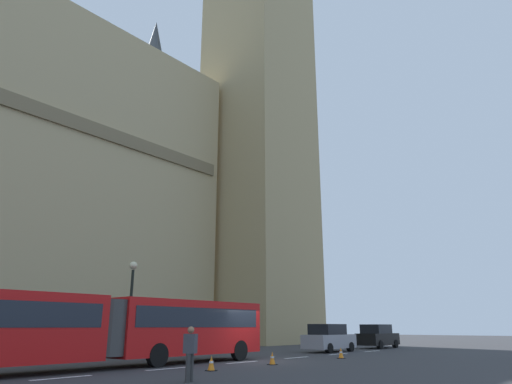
{
  "coord_description": "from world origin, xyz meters",
  "views": [
    {
      "loc": [
        -18.64,
        -15.89,
        1.69
      ],
      "look_at": [
        2.82,
        2.29,
        9.98
      ],
      "focal_mm": 32.07,
      "sensor_mm": 36.0,
      "label": 1
    }
  ],
  "objects_px": {
    "sedan_trailing": "(378,336)",
    "street_lamp": "(131,301)",
    "traffic_cone_middle": "(272,358)",
    "pedestrian_near_cones": "(190,352)",
    "articulated_bus": "(102,325)",
    "traffic_cone_west": "(211,363)",
    "traffic_cone_east": "(341,353)",
    "sedan_lead": "(329,338)"
  },
  "relations": [
    {
      "from": "pedestrian_near_cones",
      "to": "traffic_cone_middle",
      "type": "bearing_deg",
      "value": 17.38
    },
    {
      "from": "sedan_lead",
      "to": "articulated_bus",
      "type": "bearing_deg",
      "value": 179.04
    },
    {
      "from": "articulated_bus",
      "to": "traffic_cone_east",
      "type": "distance_m",
      "value": 13.07
    },
    {
      "from": "traffic_cone_west",
      "to": "traffic_cone_middle",
      "type": "distance_m",
      "value": 3.92
    },
    {
      "from": "traffic_cone_west",
      "to": "traffic_cone_east",
      "type": "height_order",
      "value": "same"
    },
    {
      "from": "street_lamp",
      "to": "pedestrian_near_cones",
      "type": "bearing_deg",
      "value": -115.25
    },
    {
      "from": "articulated_bus",
      "to": "traffic_cone_east",
      "type": "height_order",
      "value": "articulated_bus"
    },
    {
      "from": "articulated_bus",
      "to": "pedestrian_near_cones",
      "type": "distance_m",
      "value": 6.33
    },
    {
      "from": "traffic_cone_west",
      "to": "traffic_cone_east",
      "type": "bearing_deg",
      "value": -1.16
    },
    {
      "from": "traffic_cone_west",
      "to": "sedan_lead",
      "type": "bearing_deg",
      "value": 14.07
    },
    {
      "from": "sedan_trailing",
      "to": "pedestrian_near_cones",
      "type": "height_order",
      "value": "sedan_trailing"
    },
    {
      "from": "articulated_bus",
      "to": "pedestrian_near_cones",
      "type": "relative_size",
      "value": 10.55
    },
    {
      "from": "sedan_lead",
      "to": "traffic_cone_middle",
      "type": "relative_size",
      "value": 7.59
    },
    {
      "from": "traffic_cone_middle",
      "to": "pedestrian_near_cones",
      "type": "relative_size",
      "value": 0.34
    },
    {
      "from": "sedan_trailing",
      "to": "traffic_cone_east",
      "type": "height_order",
      "value": "sedan_trailing"
    },
    {
      "from": "sedan_lead",
      "to": "traffic_cone_middle",
      "type": "height_order",
      "value": "sedan_lead"
    },
    {
      "from": "traffic_cone_west",
      "to": "street_lamp",
      "type": "xyz_separation_m",
      "value": [
        1.96,
        8.56,
        2.77
      ]
    },
    {
      "from": "traffic_cone_west",
      "to": "traffic_cone_middle",
      "type": "xyz_separation_m",
      "value": [
        3.92,
        0.01,
        0.0
      ]
    },
    {
      "from": "sedan_lead",
      "to": "traffic_cone_east",
      "type": "xyz_separation_m",
      "value": [
        -5.27,
        -3.96,
        -0.63
      ]
    },
    {
      "from": "sedan_lead",
      "to": "street_lamp",
      "type": "bearing_deg",
      "value": 159.81
    },
    {
      "from": "pedestrian_near_cones",
      "to": "sedan_trailing",
      "type": "bearing_deg",
      "value": 13.17
    },
    {
      "from": "traffic_cone_east",
      "to": "pedestrian_near_cones",
      "type": "xyz_separation_m",
      "value": [
        -12.86,
        -1.99,
        0.63
      ]
    },
    {
      "from": "traffic_cone_west",
      "to": "pedestrian_near_cones",
      "type": "bearing_deg",
      "value": -144.9
    },
    {
      "from": "traffic_cone_middle",
      "to": "traffic_cone_east",
      "type": "height_order",
      "value": "same"
    },
    {
      "from": "sedan_trailing",
      "to": "traffic_cone_east",
      "type": "bearing_deg",
      "value": -162.62
    },
    {
      "from": "articulated_bus",
      "to": "pedestrian_near_cones",
      "type": "xyz_separation_m",
      "value": [
        -0.59,
        -6.24,
        -0.83
      ]
    },
    {
      "from": "sedan_trailing",
      "to": "traffic_cone_east",
      "type": "distance_m",
      "value": 13.48
    },
    {
      "from": "sedan_lead",
      "to": "traffic_cone_east",
      "type": "distance_m",
      "value": 6.62
    },
    {
      "from": "sedan_lead",
      "to": "street_lamp",
      "type": "height_order",
      "value": "street_lamp"
    },
    {
      "from": "sedan_trailing",
      "to": "traffic_cone_east",
      "type": "xyz_separation_m",
      "value": [
        -12.85,
        -4.02,
        -0.63
      ]
    },
    {
      "from": "traffic_cone_east",
      "to": "articulated_bus",
      "type": "bearing_deg",
      "value": 160.88
    },
    {
      "from": "traffic_cone_west",
      "to": "pedestrian_near_cones",
      "type": "height_order",
      "value": "pedestrian_near_cones"
    },
    {
      "from": "sedan_lead",
      "to": "traffic_cone_middle",
      "type": "distance_m",
      "value": 11.73
    },
    {
      "from": "articulated_bus",
      "to": "sedan_lead",
      "type": "relative_size",
      "value": 4.05
    },
    {
      "from": "articulated_bus",
      "to": "sedan_trailing",
      "type": "distance_m",
      "value": 25.13
    },
    {
      "from": "traffic_cone_middle",
      "to": "traffic_cone_west",
      "type": "bearing_deg",
      "value": -179.8
    },
    {
      "from": "sedan_trailing",
      "to": "pedestrian_near_cones",
      "type": "distance_m",
      "value": 26.4
    },
    {
      "from": "pedestrian_near_cones",
      "to": "articulated_bus",
      "type": "bearing_deg",
      "value": 84.58
    },
    {
      "from": "sedan_trailing",
      "to": "traffic_cone_west",
      "type": "distance_m",
      "value": 22.92
    },
    {
      "from": "traffic_cone_east",
      "to": "street_lamp",
      "type": "bearing_deg",
      "value": 131.65
    },
    {
      "from": "street_lamp",
      "to": "sedan_lead",
      "type": "bearing_deg",
      "value": -20.19
    },
    {
      "from": "sedan_trailing",
      "to": "street_lamp",
      "type": "bearing_deg",
      "value": 167.07
    }
  ]
}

